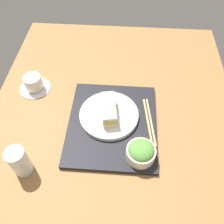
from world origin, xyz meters
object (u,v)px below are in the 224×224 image
sandwich_near (109,116)px  coffee_cup (34,83)px  salad_bowl (141,152)px  chopsticks_pair (149,122)px  sandwich_plate (109,115)px  drinking_glass (19,161)px  sandwich_far (108,103)px

sandwich_near → coffee_cup: 38.18cm
salad_bowl → coffee_cup: bearing=56.1°
chopsticks_pair → salad_bowl: bearing=166.7°
coffee_cup → salad_bowl: bearing=-123.9°
salad_bowl → coffee_cup: size_ratio=0.76×
sandwich_plate → drinking_glass: (-23.21, 27.21, 3.32)cm
drinking_glass → coffee_cup: bearing=9.5°
sandwich_far → chopsticks_pair: sandwich_far is taller
sandwich_plate → sandwich_far: size_ratio=2.79×
sandwich_far → drinking_glass: bearing=134.3°
sandwich_far → chopsticks_pair: bearing=-106.0°
sandwich_plate → drinking_glass: bearing=130.5°
chopsticks_pair → drinking_glass: size_ratio=1.87×
chopsticks_pair → coffee_cup: size_ratio=1.67×
sandwich_plate → salad_bowl: bearing=-143.5°
sandwich_plate → sandwich_far: sandwich_far is taller
salad_bowl → coffee_cup: salad_bowl is taller
sandwich_near → coffee_cup: bearing=63.0°
drinking_glass → sandwich_plate: bearing=-49.5°
sandwich_far → sandwich_near: bearing=-172.3°
sandwich_near → sandwich_far: 6.00cm
chopsticks_pair → sandwich_plate: bearing=84.1°
sandwich_far → coffee_cup: (11.30, 33.11, -3.35)cm
salad_bowl → chopsticks_pair: salad_bowl is taller
sandwich_plate → sandwich_near: (-2.97, -0.40, 3.57)cm
chopsticks_pair → coffee_cup: coffee_cup is taller
chopsticks_pair → drinking_glass: (-21.59, 42.83, 3.87)cm
sandwich_near → salad_bowl: bearing=-138.9°
sandwich_plate → chopsticks_pair: sandwich_plate is taller
sandwich_plate → chopsticks_pair: (-1.62, -15.62, -0.54)cm
sandwich_far → coffee_cup: bearing=71.2°
sandwich_near → drinking_glass: 34.24cm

